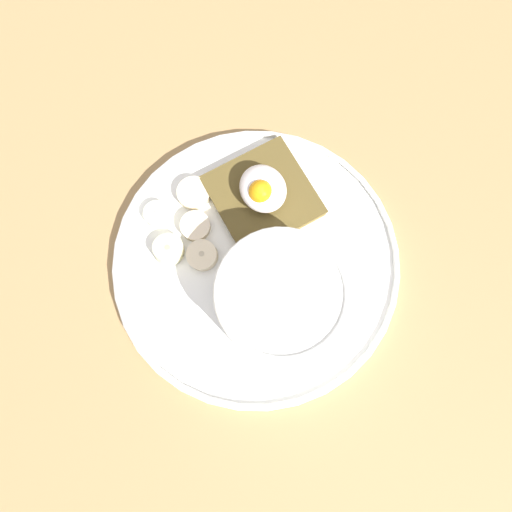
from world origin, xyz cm
name	(u,v)px	position (x,y,z in cm)	size (l,w,h in cm)	color
ground_plane	(256,266)	(0.00, 0.00, 1.00)	(120.00, 120.00, 2.00)	#A07E4F
plate	(256,261)	(0.00, 0.00, 2.80)	(29.53, 29.53, 1.60)	white
oatmeal_bowl	(278,299)	(4.97, -0.20, 6.22)	(12.14, 12.14, 6.62)	white
toast_slice	(263,196)	(-5.79, 3.73, 3.74)	(10.26, 10.26, 1.32)	brown
poached_egg	(263,189)	(-5.70, 3.63, 5.85)	(5.25, 4.66, 3.46)	white
banana_slice_front	(195,226)	(-5.98, -3.97, 3.67)	(3.88, 3.81, 1.49)	beige
banana_slice_left	(157,214)	(-9.06, -6.98, 3.53)	(3.74, 3.74, 1.11)	#EFF0BD
banana_slice_back	(194,193)	(-9.34, -2.60, 3.65)	(3.98, 3.91, 1.42)	#F9E7BB
banana_slice_right	(202,255)	(-2.84, -4.68, 3.71)	(4.20, 4.25, 1.57)	beige
banana_slice_inner	(169,249)	(-4.91, -7.46, 3.82)	(4.44, 4.39, 1.86)	beige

